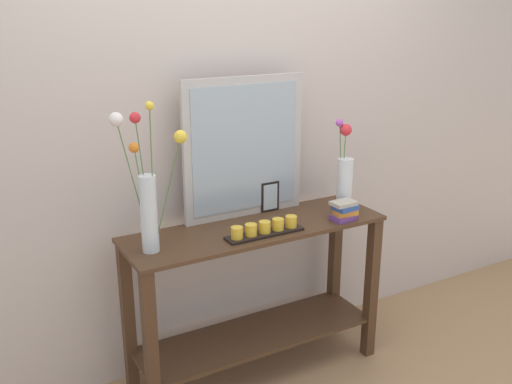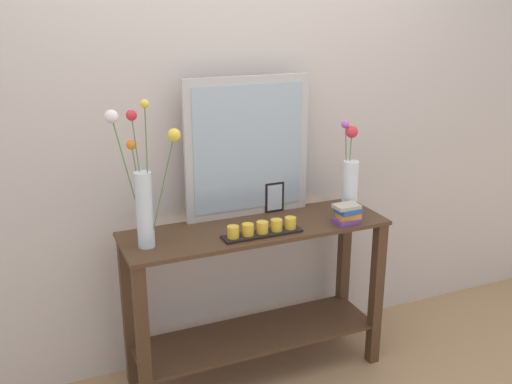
# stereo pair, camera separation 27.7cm
# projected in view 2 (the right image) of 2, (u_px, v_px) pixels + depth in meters

# --- Properties ---
(ground_plane) EXTENTS (7.00, 6.00, 0.02)m
(ground_plane) POSITION_uv_depth(u_px,v_px,m) (256.00, 372.00, 3.09)
(ground_plane) COLOR #A87F56
(wall_back) EXTENTS (6.40, 0.08, 2.70)m
(wall_back) POSITION_uv_depth(u_px,v_px,m) (231.00, 111.00, 2.95)
(wall_back) COLOR beige
(wall_back) RESTS_ON ground
(console_table) EXTENTS (1.32, 0.41, 0.83)m
(console_table) POSITION_uv_depth(u_px,v_px,m) (256.00, 286.00, 2.93)
(console_table) COLOR #472D1C
(console_table) RESTS_ON ground
(mirror_leaning) EXTENTS (0.66, 0.03, 0.71)m
(mirror_leaning) POSITION_uv_depth(u_px,v_px,m) (248.00, 148.00, 2.88)
(mirror_leaning) COLOR #B7B2AD
(mirror_leaning) RESTS_ON console_table
(tall_vase_left) EXTENTS (0.30, 0.21, 0.67)m
(tall_vase_left) POSITION_uv_depth(u_px,v_px,m) (143.00, 190.00, 2.51)
(tall_vase_left) COLOR silver
(tall_vase_left) RESTS_ON console_table
(vase_right) EXTENTS (0.08, 0.09, 0.49)m
(vase_right) POSITION_uv_depth(u_px,v_px,m) (350.00, 181.00, 2.94)
(vase_right) COLOR silver
(vase_right) RESTS_ON console_table
(candle_tray) EXTENTS (0.39, 0.09, 0.07)m
(candle_tray) POSITION_uv_depth(u_px,v_px,m) (262.00, 229.00, 2.72)
(candle_tray) COLOR black
(candle_tray) RESTS_ON console_table
(picture_frame_small) EXTENTS (0.11, 0.01, 0.16)m
(picture_frame_small) POSITION_uv_depth(u_px,v_px,m) (274.00, 197.00, 3.01)
(picture_frame_small) COLOR black
(picture_frame_small) RESTS_ON console_table
(book_stack) EXTENTS (0.13, 0.10, 0.10)m
(book_stack) POSITION_uv_depth(u_px,v_px,m) (347.00, 214.00, 2.86)
(book_stack) COLOR #663884
(book_stack) RESTS_ON console_table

